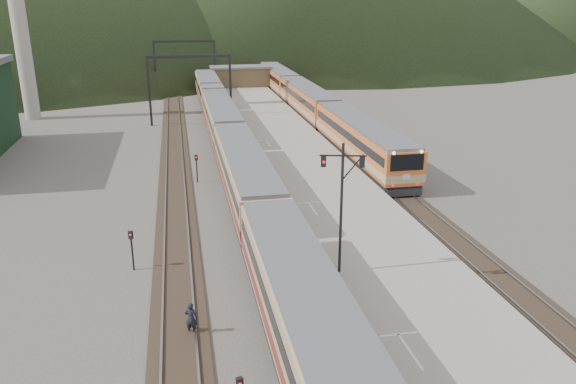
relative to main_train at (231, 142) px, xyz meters
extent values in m
cube|color=black|center=(0.00, 2.85, -1.96)|extent=(2.60, 200.00, 0.12)
cube|color=slate|center=(-0.72, 2.85, -1.86)|extent=(0.10, 200.00, 0.14)
cube|color=slate|center=(0.72, 2.85, -1.86)|extent=(0.10, 200.00, 0.14)
cube|color=black|center=(-5.00, 2.85, -1.96)|extent=(2.60, 200.00, 0.12)
cube|color=slate|center=(-5.72, 2.85, -1.86)|extent=(0.10, 200.00, 0.14)
cube|color=slate|center=(-4.28, 2.85, -1.86)|extent=(0.10, 200.00, 0.14)
cube|color=black|center=(11.50, 2.85, -1.96)|extent=(2.60, 200.00, 0.12)
cube|color=slate|center=(10.78, 2.85, -1.86)|extent=(0.10, 200.00, 0.14)
cube|color=slate|center=(12.22, 2.85, -1.86)|extent=(0.10, 200.00, 0.14)
cube|color=gray|center=(5.60, 0.85, -1.52)|extent=(8.00, 100.00, 1.00)
cube|color=black|center=(-7.50, 17.85, 1.98)|extent=(0.25, 0.25, 8.00)
cube|color=black|center=(1.80, 17.85, 1.98)|extent=(0.25, 0.25, 8.00)
cube|color=black|center=(-2.85, 17.85, 5.78)|extent=(9.30, 0.22, 0.35)
cube|color=black|center=(-7.50, 42.85, 1.98)|extent=(0.25, 0.25, 8.00)
cube|color=black|center=(1.80, 42.85, 1.98)|extent=(0.25, 0.25, 8.00)
cube|color=black|center=(-2.85, 42.85, 5.78)|extent=(9.30, 0.22, 0.35)
cube|color=brown|center=(5.60, 40.85, 0.38)|extent=(9.00, 4.00, 2.80)
cube|color=slate|center=(5.60, 40.85, 1.93)|extent=(9.40, 4.40, 0.30)
cube|color=tan|center=(0.00, -30.37, 0.00)|extent=(2.94, 19.74, 3.58)
cube|color=tan|center=(0.00, -10.12, 0.00)|extent=(2.94, 19.74, 3.58)
cube|color=tan|center=(0.00, 10.12, 0.00)|extent=(2.94, 19.74, 3.58)
cube|color=tan|center=(0.00, 30.37, 0.00)|extent=(2.94, 19.74, 3.58)
cube|color=#D2652D|center=(11.50, -1.67, 0.09)|extent=(3.08, 20.69, 3.76)
cube|color=#D2652D|center=(11.50, 19.51, 0.09)|extent=(3.08, 20.69, 3.76)
cube|color=#D2652D|center=(11.50, 40.70, 0.09)|extent=(3.08, 20.69, 3.76)
cylinder|color=black|center=(2.99, -24.12, 2.28)|extent=(0.14, 0.14, 6.61)
cube|color=black|center=(2.99, -24.12, 4.98)|extent=(2.15, 0.61, 0.07)
cube|color=black|center=(2.12, -23.89, 4.68)|extent=(0.29, 0.24, 0.50)
cube|color=black|center=(3.86, -24.34, 4.68)|extent=(0.29, 0.24, 0.50)
cube|color=black|center=(-3.01, -33.14, 0.03)|extent=(0.25, 0.21, 0.45)
cylinder|color=black|center=(-3.24, -4.90, -1.02)|extent=(0.10, 0.10, 2.00)
cube|color=black|center=(-3.24, -4.90, 0.03)|extent=(0.27, 0.24, 0.45)
cylinder|color=black|center=(-7.31, -19.85, -1.02)|extent=(0.10, 0.10, 2.00)
cube|color=black|center=(-7.31, -19.85, 0.03)|extent=(0.27, 0.24, 0.45)
imported|color=black|center=(-4.43, -26.69, -1.26)|extent=(0.65, 0.54, 1.52)
camera|label=1|loc=(-4.43, -48.39, 11.84)|focal=35.00mm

